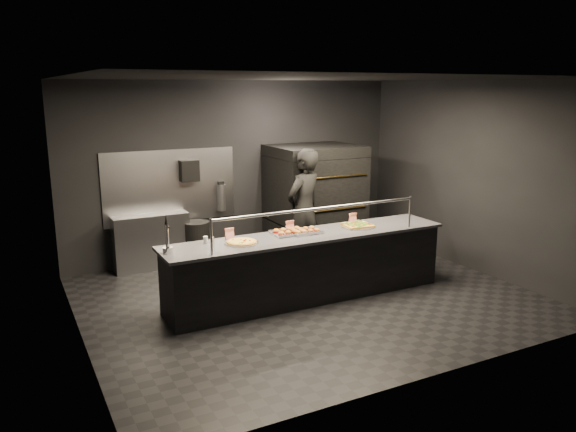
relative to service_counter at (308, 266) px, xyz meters
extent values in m
plane|color=black|center=(0.00, 0.00, -0.46)|extent=(6.00, 6.00, 0.00)
plane|color=black|center=(0.00, 0.00, 2.54)|extent=(6.00, 6.00, 0.00)
cube|color=black|center=(0.00, 2.50, 1.04)|extent=(6.00, 0.04, 3.00)
cube|color=black|center=(0.00, -2.50, 1.04)|extent=(6.00, 0.04, 3.00)
cube|color=black|center=(-3.00, 0.00, 1.04)|extent=(0.04, 5.00, 3.00)
cube|color=black|center=(3.00, 0.00, 1.04)|extent=(0.04, 5.00, 3.00)
cube|color=#99999E|center=(-1.20, 2.48, 0.84)|extent=(2.20, 0.02, 1.20)
cube|color=black|center=(0.00, 0.00, -0.02)|extent=(4.00, 0.70, 0.88)
cube|color=#3E3E43|center=(0.00, 0.00, 0.44)|extent=(4.10, 0.78, 0.04)
cylinder|color=#99999E|center=(-1.50, -0.30, 0.68)|extent=(0.03, 0.03, 0.45)
cylinder|color=#99999E|center=(1.50, -0.30, 0.68)|extent=(0.03, 0.03, 0.45)
cylinder|color=#99999E|center=(0.00, -0.30, 0.88)|extent=(3.00, 0.04, 0.04)
cube|color=black|center=(1.20, 1.90, -0.16)|extent=(1.50, 1.15, 0.60)
cube|color=black|center=(1.20, 1.90, 0.44)|extent=(1.50, 1.20, 0.55)
cube|color=black|center=(1.20, 1.90, 0.99)|extent=(1.50, 1.20, 0.55)
cube|color=black|center=(1.20, 1.90, 1.36)|extent=(1.50, 1.20, 0.18)
cylinder|color=gold|center=(1.20, 1.28, 0.44)|extent=(1.30, 0.02, 0.02)
cylinder|color=gold|center=(1.20, 1.28, 0.99)|extent=(1.30, 0.02, 0.02)
cube|color=#99999E|center=(-1.60, 2.32, -0.01)|extent=(1.20, 0.35, 0.90)
cube|color=black|center=(-0.90, 2.39, 1.09)|extent=(0.30, 0.20, 0.35)
cylinder|color=#B2B2B7|center=(-0.35, 2.40, 0.59)|extent=(0.14, 0.14, 0.45)
cube|color=black|center=(-0.35, 2.40, 0.84)|extent=(0.10, 0.06, 0.06)
cylinder|color=silver|center=(-1.95, 0.02, 0.49)|extent=(0.13, 0.13, 0.07)
cylinder|color=silver|center=(-1.95, 0.02, 0.65)|extent=(0.04, 0.04, 0.32)
cylinder|color=silver|center=(-1.95, -0.06, 0.80)|extent=(0.02, 0.09, 0.02)
cone|color=black|center=(-1.95, 0.02, 0.88)|extent=(0.04, 0.04, 0.13)
cylinder|color=silver|center=(-0.98, 0.01, 0.46)|extent=(0.45, 0.45, 0.01)
cylinder|color=#AA7736|center=(-0.98, 0.01, 0.47)|extent=(0.39, 0.39, 0.02)
cylinder|color=gold|center=(-0.98, 0.01, 0.49)|extent=(0.34, 0.34, 0.01)
cube|color=silver|center=(-0.22, 0.15, 0.47)|extent=(0.48, 0.36, 0.02)
ellipsoid|color=#A75C23|center=(-0.38, 0.07, 0.50)|extent=(0.09, 0.09, 0.06)
ellipsoid|color=#A75C23|center=(-0.38, 0.23, 0.50)|extent=(0.09, 0.09, 0.06)
ellipsoid|color=#A75C23|center=(-0.27, 0.07, 0.50)|extent=(0.09, 0.09, 0.06)
ellipsoid|color=#A75C23|center=(-0.27, 0.23, 0.50)|extent=(0.09, 0.09, 0.06)
ellipsoid|color=#A75C23|center=(-0.16, 0.07, 0.50)|extent=(0.09, 0.09, 0.06)
ellipsoid|color=#A75C23|center=(-0.16, 0.23, 0.50)|extent=(0.09, 0.09, 0.06)
ellipsoid|color=#A75C23|center=(-0.06, 0.07, 0.50)|extent=(0.09, 0.09, 0.06)
ellipsoid|color=#A75C23|center=(-0.06, 0.23, 0.50)|extent=(0.09, 0.09, 0.06)
cube|color=silver|center=(0.00, 0.09, 0.47)|extent=(0.46, 0.36, 0.02)
ellipsoid|color=#A75C23|center=(-0.15, 0.02, 0.50)|extent=(0.08, 0.08, 0.05)
ellipsoid|color=#A75C23|center=(-0.15, 0.17, 0.50)|extent=(0.08, 0.08, 0.05)
ellipsoid|color=#A75C23|center=(-0.05, 0.02, 0.50)|extent=(0.08, 0.08, 0.05)
ellipsoid|color=#A75C23|center=(-0.05, 0.17, 0.50)|extent=(0.08, 0.08, 0.05)
ellipsoid|color=#A75C23|center=(0.05, 0.02, 0.50)|extent=(0.08, 0.08, 0.05)
ellipsoid|color=#A75C23|center=(0.05, 0.17, 0.50)|extent=(0.08, 0.08, 0.05)
ellipsoid|color=#A75C23|center=(0.15, 0.02, 0.50)|extent=(0.08, 0.08, 0.05)
ellipsoid|color=#A75C23|center=(0.15, 0.17, 0.50)|extent=(0.08, 0.08, 0.05)
cylinder|color=silver|center=(0.85, 0.06, 0.46)|extent=(0.50, 0.50, 0.01)
cube|color=#AA7736|center=(0.85, 0.06, 0.48)|extent=(0.43, 0.39, 0.02)
cube|color=gold|center=(0.85, 0.06, 0.49)|extent=(0.40, 0.37, 0.01)
cube|color=#448926|center=(0.85, 0.06, 0.50)|extent=(0.38, 0.34, 0.01)
cylinder|color=silver|center=(-1.40, 0.21, 0.50)|extent=(0.06, 0.06, 0.09)
cylinder|color=silver|center=(-1.31, 0.21, 0.49)|extent=(0.04, 0.04, 0.08)
cube|color=white|center=(-1.04, 0.28, 0.53)|extent=(0.12, 0.04, 0.15)
cube|color=white|center=(-0.14, 0.28, 0.53)|extent=(0.12, 0.04, 0.15)
cube|color=white|center=(0.91, 0.28, 0.53)|extent=(0.12, 0.04, 0.15)
cylinder|color=black|center=(-0.88, 2.20, -0.10)|extent=(0.43, 0.43, 0.72)
imported|color=black|center=(0.58, 1.16, 0.51)|extent=(0.84, 0.71, 1.96)
camera|label=1|loc=(-3.67, -6.46, 2.41)|focal=35.00mm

